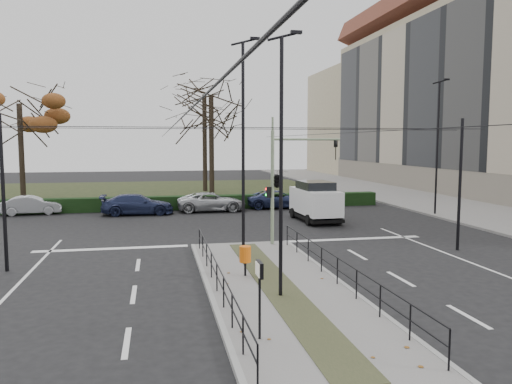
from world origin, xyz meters
TOP-DOWN VIEW (x-y plane):
  - ground at (0.00, 0.00)m, footprint 140.00×140.00m
  - median_island at (0.00, -2.50)m, footprint 4.40×15.00m
  - sidewalk_east at (18.00, 22.00)m, footprint 8.00×90.00m
  - park at (-6.00, 32.00)m, footprint 38.00×26.00m
  - hedge at (-6.00, 18.60)m, footprint 38.00×1.00m
  - apartment_block at (27.97, 23.97)m, footprint 13.09×52.10m
  - median_railing at (0.00, -2.60)m, footprint 4.14×13.24m
  - catenary at (0.00, 1.62)m, footprint 20.00×34.00m
  - traffic_light at (1.73, 4.36)m, footprint 3.63×2.08m
  - litter_bin at (-0.83, -0.95)m, footprint 0.42×0.42m
  - info_panel at (-1.51, -6.74)m, footprint 0.11×0.50m
  - streetlamp_median_near at (-0.14, -3.50)m, footprint 0.68×0.14m
  - streetlamp_median_far at (-0.32, 2.24)m, footprint 0.76×0.15m
  - streetlamp_sidewalk at (14.52, 12.05)m, footprint 0.75×0.15m
  - parked_car_second at (-12.33, 18.00)m, footprint 4.02×1.76m
  - parked_car_third at (-5.22, 16.55)m, footprint 4.88×2.02m
  - parked_car_fourth at (-0.04, 17.22)m, footprint 4.91×2.28m
  - white_van at (5.84, 11.45)m, footprint 2.30×4.81m
  - rust_tree at (-14.79, 25.91)m, footprint 8.12×8.12m
  - bare_tree_center at (0.87, 31.45)m, footprint 7.53×7.53m
  - bare_tree_near at (0.91, 25.75)m, footprint 7.85×7.85m
  - parked_car_fifth at (5.10, 18.00)m, footprint 4.90×2.46m

SIDE VIEW (x-z plane):
  - ground at x=0.00m, z-range 0.00..0.00m
  - park at x=-6.00m, z-range 0.00..0.10m
  - median_island at x=0.00m, z-range 0.00..0.14m
  - sidewalk_east at x=18.00m, z-range 0.00..0.14m
  - hedge at x=-6.00m, z-range 0.00..1.00m
  - parked_car_second at x=-12.33m, z-range 0.00..1.29m
  - parked_car_fifth at x=5.10m, z-range 0.00..1.33m
  - parked_car_fourth at x=-0.04m, z-range 0.00..1.36m
  - parked_car_third at x=-5.22m, z-range 0.00..1.41m
  - litter_bin at x=-0.83m, z-range 0.37..1.45m
  - median_railing at x=0.00m, z-range 0.52..1.44m
  - white_van at x=5.84m, z-range 0.05..2.56m
  - info_panel at x=-1.51m, z-range 0.69..2.62m
  - traffic_light at x=1.73m, z-range 0.58..5.91m
  - catenary at x=0.00m, z-range 0.42..6.42m
  - streetlamp_median_near at x=-0.14m, z-range 0.21..8.32m
  - streetlamp_sidewalk at x=14.52m, z-range 0.22..9.20m
  - streetlamp_median_far at x=-0.32m, z-range 0.22..9.29m
  - rust_tree at x=-14.79m, z-range 2.82..13.32m
  - bare_tree_near at x=0.91m, z-range 2.42..14.16m
  - bare_tree_center at x=0.87m, z-range 2.60..15.26m
  - apartment_block at x=27.97m, z-range -0.43..21.22m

